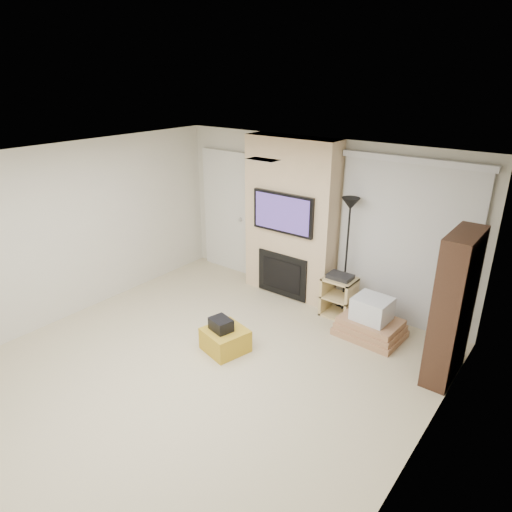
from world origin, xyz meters
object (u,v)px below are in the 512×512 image
Objects in this scene: box_stack at (371,322)px; floor_lamp at (349,224)px; ottoman at (225,340)px; bookshelf at (453,308)px; av_stand at (339,294)px.

floor_lamp is at bearing 146.78° from box_stack.
ottoman is 1.99m from box_stack.
floor_lamp is at bearing 69.27° from ottoman.
box_stack is at bearing 165.59° from bookshelf.
av_stand is 0.74× the size of box_stack.
box_stack is at bearing -33.22° from floor_lamp.
av_stand is 0.37× the size of bookshelf.
box_stack is at bearing 47.49° from ottoman.
ottoman is at bearing -132.51° from box_stack.
floor_lamp reaches higher than ottoman.
floor_lamp is 2.67× the size of av_stand.
box_stack is 1.28m from bookshelf.
bookshelf is (1.68, -0.68, -0.49)m from floor_lamp.
ottoman is 1.87m from av_stand.
bookshelf reaches higher than ottoman.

